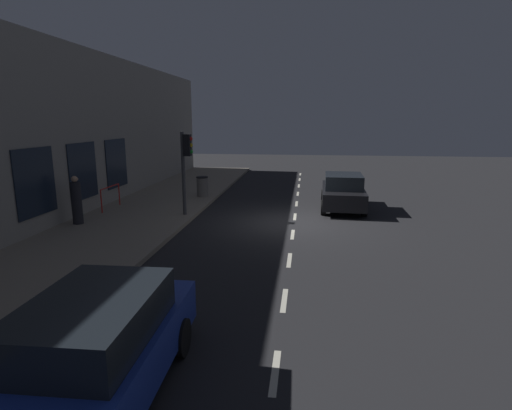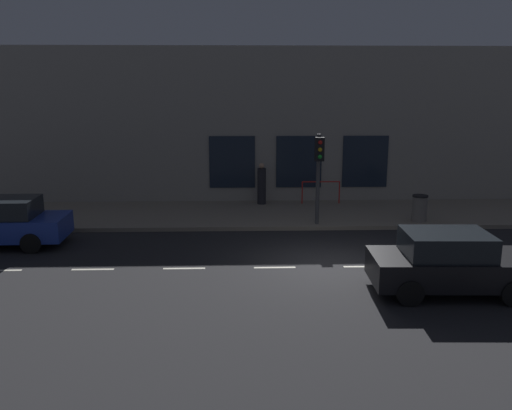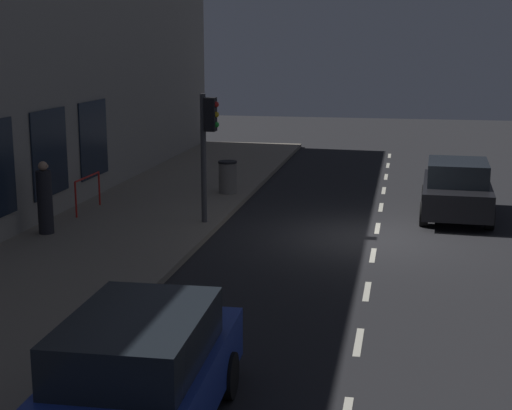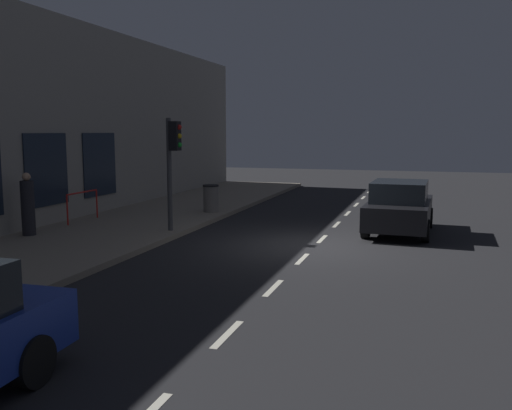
{
  "view_description": "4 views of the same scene",
  "coord_description": "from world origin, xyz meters",
  "px_view_note": "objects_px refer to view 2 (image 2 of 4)",
  "views": [
    {
      "loc": [
        -0.4,
        15.06,
        3.93
      ],
      "look_at": [
        1.29,
        1.53,
        1.0
      ],
      "focal_mm": 28.25,
      "sensor_mm": 36.0,
      "label": 1
    },
    {
      "loc": [
        -14.65,
        2.6,
        5.13
      ],
      "look_at": [
        1.31,
        2.1,
        1.56
      ],
      "focal_mm": 37.64,
      "sensor_mm": 36.0,
      "label": 2
    },
    {
      "loc": [
        -0.6,
        18.55,
        4.74
      ],
      "look_at": [
        2.94,
        0.3,
        0.77
      ],
      "focal_mm": 54.19,
      "sensor_mm": 36.0,
      "label": 3
    },
    {
      "loc": [
        -2.8,
        14.31,
        3.05
      ],
      "look_at": [
        1.24,
        1.38,
        1.24
      ],
      "focal_mm": 38.59,
      "sensor_mm": 36.0,
      "label": 4
    }
  ],
  "objects_px": {
    "traffic_light": "(319,163)",
    "parked_car_0": "(450,263)",
    "trash_bin": "(420,208)",
    "pedestrian_0": "(262,185)"
  },
  "relations": [
    {
      "from": "traffic_light",
      "to": "pedestrian_0",
      "type": "distance_m",
      "value": 4.3
    },
    {
      "from": "parked_car_0",
      "to": "traffic_light",
      "type": "bearing_deg",
      "value": -157.04
    },
    {
      "from": "trash_bin",
      "to": "traffic_light",
      "type": "bearing_deg",
      "value": 95.88
    },
    {
      "from": "parked_car_0",
      "to": "pedestrian_0",
      "type": "distance_m",
      "value": 10.79
    },
    {
      "from": "traffic_light",
      "to": "parked_car_0",
      "type": "distance_m",
      "value": 6.95
    },
    {
      "from": "traffic_light",
      "to": "trash_bin",
      "type": "bearing_deg",
      "value": -84.12
    },
    {
      "from": "parked_car_0",
      "to": "trash_bin",
      "type": "xyz_separation_m",
      "value": [
        6.72,
        -1.49,
        -0.14
      ]
    },
    {
      "from": "parked_car_0",
      "to": "trash_bin",
      "type": "distance_m",
      "value": 6.88
    },
    {
      "from": "pedestrian_0",
      "to": "trash_bin",
      "type": "distance_m",
      "value": 6.61
    },
    {
      "from": "traffic_light",
      "to": "pedestrian_0",
      "type": "bearing_deg",
      "value": 27.86
    }
  ]
}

